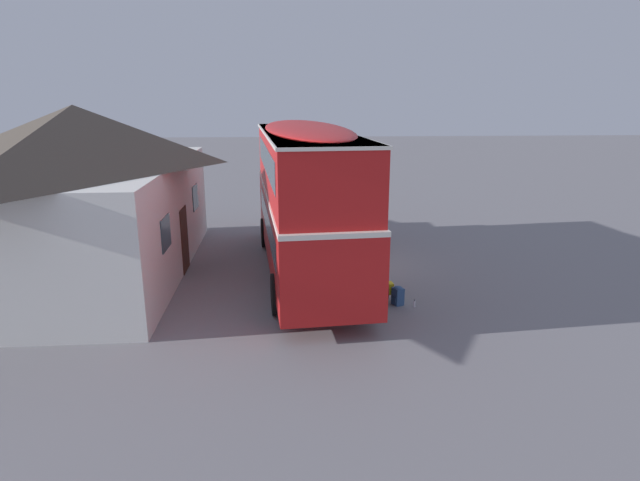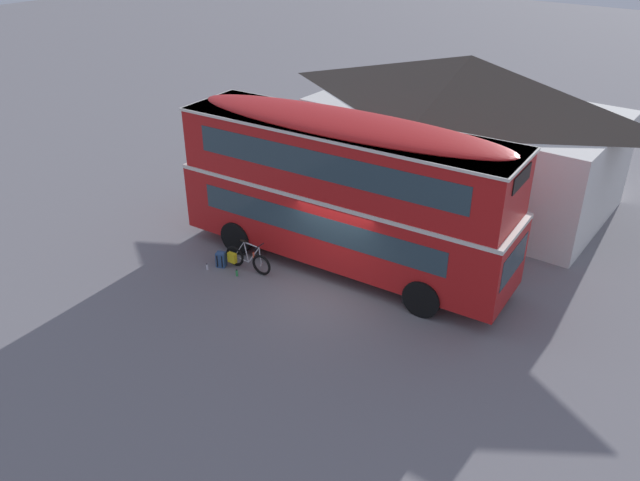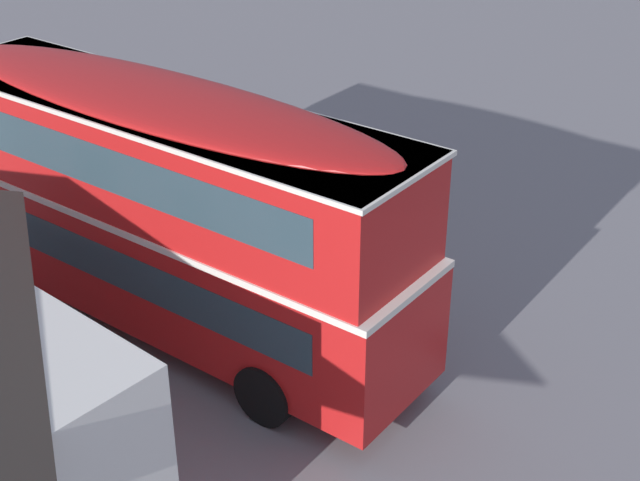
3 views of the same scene
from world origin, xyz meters
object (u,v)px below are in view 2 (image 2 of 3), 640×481
at_px(double_decker_bus, 344,187).
at_px(water_bottle_clear_plastic, 207,267).
at_px(backpack_on_ground, 221,259).
at_px(water_bottle_green_metal, 237,273).
at_px(touring_bicycle, 246,259).

distance_m(double_decker_bus, water_bottle_clear_plastic, 4.93).
height_order(double_decker_bus, backpack_on_ground, double_decker_bus).
relative_size(backpack_on_ground, water_bottle_green_metal, 2.38).
distance_m(double_decker_bus, water_bottle_green_metal, 4.18).
xyz_separation_m(double_decker_bus, water_bottle_green_metal, (-2.15, -2.53, -2.54)).
distance_m(backpack_on_ground, water_bottle_green_metal, 0.82).
xyz_separation_m(touring_bicycle, water_bottle_clear_plastic, (-0.98, -0.74, -0.27)).
xyz_separation_m(backpack_on_ground, water_bottle_clear_plastic, (-0.21, -0.41, -0.18)).
height_order(touring_bicycle, water_bottle_green_metal, touring_bicycle).
bearing_deg(touring_bicycle, double_decker_bus, 43.60).
distance_m(touring_bicycle, water_bottle_green_metal, 0.53).
relative_size(double_decker_bus, backpack_on_ground, 20.00).
bearing_deg(touring_bicycle, water_bottle_green_metal, -87.14).
distance_m(touring_bicycle, backpack_on_ground, 0.84).
bearing_deg(backpack_on_ground, water_bottle_clear_plastic, -117.11).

